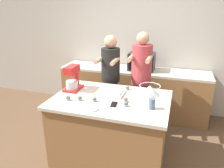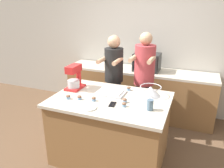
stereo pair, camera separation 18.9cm
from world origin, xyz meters
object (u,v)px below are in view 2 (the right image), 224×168
(baking_tray, at_px, (111,92))
(cell_phone, at_px, (112,104))
(person_left, at_px, (114,81))
(cupcake_0, at_px, (125,100))
(person_right, at_px, (144,83))
(small_plate, at_px, (89,108))
(cupcake_4, at_px, (129,88))
(mixing_bowl, at_px, (150,91))
(cupcake_1, at_px, (94,99))
(microwave_oven, at_px, (147,62))
(cupcake_5, at_px, (79,97))
(cupcake_3, at_px, (124,104))
(cupcake_2, at_px, (68,97))
(drinking_glass, at_px, (150,105))
(stand_mixer, at_px, (75,78))

(baking_tray, xyz_separation_m, cell_phone, (0.15, -0.32, -0.01))
(person_left, distance_m, cupcake_0, 0.95)
(person_left, relative_size, cupcake_0, 27.92)
(person_right, bearing_deg, small_plate, -108.62)
(cupcake_4, bearing_deg, mixing_bowl, -12.44)
(person_left, xyz_separation_m, person_right, (0.51, 0.00, 0.03))
(cell_phone, xyz_separation_m, cupcake_1, (-0.26, 0.02, 0.02))
(cell_phone, height_order, cupcake_1, cupcake_1)
(mixing_bowl, distance_m, microwave_oven, 1.20)
(person_left, height_order, mixing_bowl, person_left)
(cupcake_0, distance_m, cupcake_5, 0.58)
(person_left, height_order, cupcake_3, person_left)
(cupcake_2, bearing_deg, drinking_glass, 4.25)
(person_left, height_order, cupcake_2, person_left)
(microwave_oven, bearing_deg, drinking_glass, -75.54)
(baking_tray, relative_size, cupcake_3, 6.56)
(stand_mixer, bearing_deg, baking_tray, 1.01)
(person_right, bearing_deg, cupcake_2, -127.47)
(stand_mixer, relative_size, mixing_bowl, 1.23)
(baking_tray, bearing_deg, cupcake_1, -110.74)
(microwave_oven, relative_size, cell_phone, 3.10)
(stand_mixer, xyz_separation_m, cupcake_3, (0.85, -0.31, -0.13))
(stand_mixer, height_order, cupcake_3, stand_mixer)
(cell_phone, relative_size, cupcake_5, 2.62)
(baking_tray, bearing_deg, cupcake_2, -140.57)
(microwave_oven, bearing_deg, cupcake_0, -87.32)
(drinking_glass, bearing_deg, cupcake_2, -175.75)
(person_left, xyz_separation_m, baking_tray, (0.20, -0.62, 0.07))
(small_plate, relative_size, cupcake_0, 3.02)
(cupcake_4, bearing_deg, cupcake_3, -78.46)
(cupcake_2, bearing_deg, cupcake_5, 14.69)
(cupcake_1, xyz_separation_m, cupcake_3, (0.41, -0.01, 0.00))
(baking_tray, distance_m, cupcake_0, 0.33)
(small_plate, bearing_deg, cell_phone, 41.65)
(mixing_bowl, bearing_deg, cupcake_0, -126.70)
(cupcake_0, relative_size, cupcake_1, 1.00)
(stand_mixer, distance_m, mixing_bowl, 1.09)
(drinking_glass, relative_size, cupcake_5, 2.24)
(cell_phone, bearing_deg, baking_tray, 114.89)
(cupcake_0, bearing_deg, baking_tray, 142.70)
(person_right, height_order, cell_phone, person_right)
(person_left, distance_m, cupcake_1, 0.93)
(drinking_glass, height_order, cupcake_0, drinking_glass)
(small_plate, xyz_separation_m, cupcake_1, (-0.04, 0.21, 0.02))
(cupcake_0, xyz_separation_m, cupcake_2, (-0.71, -0.17, 0.00))
(stand_mixer, height_order, cupcake_2, stand_mixer)
(drinking_glass, bearing_deg, cupcake_3, -175.30)
(cupcake_1, xyz_separation_m, cupcake_4, (0.30, 0.51, 0.00))
(drinking_glass, bearing_deg, person_right, 107.93)
(person_left, relative_size, cupcake_3, 27.92)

